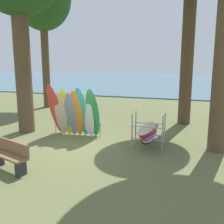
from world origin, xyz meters
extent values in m
plane|color=#60663D|center=(0.00, 0.00, 0.00)|extent=(80.00, 80.00, 0.00)
cube|color=#477084|center=(0.00, 30.63, 0.05)|extent=(80.00, 36.00, 0.10)
cylinder|color=brown|center=(-2.85, 1.07, 2.99)|extent=(0.69, 0.69, 5.99)
cylinder|color=brown|center=(5.06, 1.04, 3.25)|extent=(0.64, 0.64, 6.50)
cylinder|color=brown|center=(-5.32, 6.76, 2.95)|extent=(0.49, 0.49, 5.90)
cylinder|color=#4C3823|center=(3.73, 4.84, 3.40)|extent=(0.61, 0.61, 6.81)
ellipsoid|color=red|center=(-1.29, 0.94, 1.11)|extent=(0.55, 0.92, 2.22)
ellipsoid|color=#C6B289|center=(-1.06, 0.96, 0.94)|extent=(0.54, 0.56, 1.87)
ellipsoid|color=yellow|center=(-0.82, 0.97, 1.02)|extent=(0.53, 0.63, 2.03)
ellipsoid|color=gray|center=(-0.59, 0.99, 0.94)|extent=(0.58, 0.68, 1.88)
ellipsoid|color=orange|center=(-0.35, 1.01, 0.98)|extent=(0.54, 0.65, 1.97)
ellipsoid|color=#38B2AD|center=(-0.12, 1.02, 1.05)|extent=(0.56, 0.76, 2.10)
ellipsoid|color=white|center=(0.11, 1.04, 0.97)|extent=(0.57, 0.65, 1.93)
ellipsoid|color=#339E56|center=(0.35, 1.06, 1.03)|extent=(0.57, 0.86, 2.07)
cylinder|color=#9EA0A5|center=(-1.51, 1.28, 0.28)|extent=(0.04, 0.04, 0.55)
cylinder|color=#9EA0A5|center=(0.57, 1.29, 0.28)|extent=(0.04, 0.04, 0.55)
cylinder|color=#9EA0A5|center=(-0.47, 1.28, 0.55)|extent=(2.24, 0.06, 0.04)
cylinder|color=#9EA0A5|center=(2.13, 0.42, 0.62)|extent=(0.05, 0.05, 1.25)
cylinder|color=#9EA0A5|center=(3.23, 0.42, 0.62)|extent=(0.05, 0.05, 1.25)
cylinder|color=#9EA0A5|center=(2.13, 1.02, 0.62)|extent=(0.05, 0.05, 1.25)
cylinder|color=#9EA0A5|center=(3.23, 1.02, 0.62)|extent=(0.05, 0.05, 1.25)
cylinder|color=#9EA0A5|center=(2.68, 0.42, 0.35)|extent=(1.10, 0.04, 0.04)
cylinder|color=#9EA0A5|center=(2.68, 0.42, 0.80)|extent=(1.10, 0.04, 0.04)
cylinder|color=#9EA0A5|center=(2.68, 1.02, 0.35)|extent=(1.10, 0.04, 0.04)
cylinder|color=#9EA0A5|center=(2.68, 1.02, 0.80)|extent=(1.10, 0.04, 0.04)
ellipsoid|color=black|center=(2.70, 0.72, 0.40)|extent=(0.57, 2.12, 0.06)
ellipsoid|color=white|center=(2.73, 0.72, 0.46)|extent=(0.56, 2.11, 0.06)
ellipsoid|color=orange|center=(2.67, 0.72, 0.52)|extent=(0.53, 2.11, 0.06)
ellipsoid|color=purple|center=(2.70, 0.72, 0.58)|extent=(0.63, 2.13, 0.06)
ellipsoid|color=red|center=(2.70, 0.72, 0.64)|extent=(0.66, 2.13, 0.06)
ellipsoid|color=#C6B289|center=(2.63, 0.72, 0.70)|extent=(0.57, 2.12, 0.06)
cube|color=#2D2D33|center=(-0.20, -2.86, 0.21)|extent=(0.20, 0.34, 0.42)
cube|color=olive|center=(-0.73, -2.68, 0.45)|extent=(1.45, 0.82, 0.06)
cube|color=olive|center=(-0.67, -2.51, 0.67)|extent=(1.35, 0.50, 0.36)
camera|label=1|loc=(4.29, -8.47, 3.15)|focal=41.82mm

